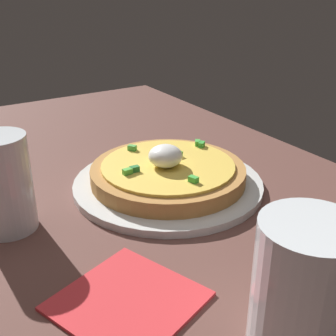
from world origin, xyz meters
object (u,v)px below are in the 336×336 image
(plate, at_px, (168,184))
(cup_far, at_px, (303,292))
(cup_near, at_px, (4,186))
(napkin, at_px, (128,301))
(pizza, at_px, (168,172))

(plate, distance_m, cup_far, 0.32)
(plate, relative_size, cup_far, 2.28)
(plate, distance_m, cup_near, 0.23)
(cup_far, relative_size, napkin, 0.99)
(pizza, relative_size, cup_far, 1.86)
(plate, xyz_separation_m, cup_near, (0.01, 0.23, 0.05))
(plate, height_order, pizza, pizza)
(cup_near, bearing_deg, plate, -92.48)
(cup_near, xyz_separation_m, napkin, (-0.20, -0.06, -0.06))
(pizza, relative_size, cup_near, 1.86)
(plate, xyz_separation_m, napkin, (-0.19, 0.16, -0.00))
(cup_far, bearing_deg, cup_near, 26.00)
(cup_near, relative_size, napkin, 0.99)
(napkin, bearing_deg, cup_far, -142.19)
(cup_near, xyz_separation_m, cup_far, (-0.32, -0.16, 0.00))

